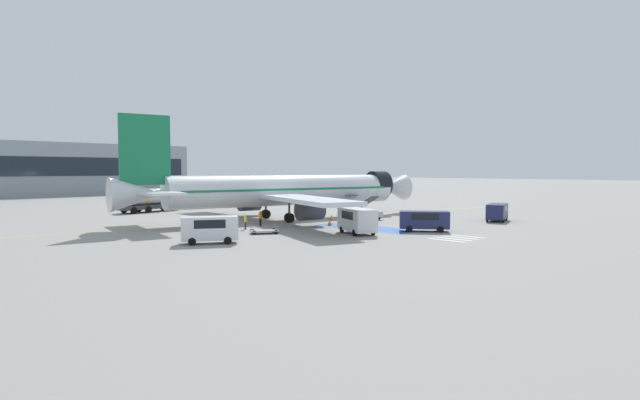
# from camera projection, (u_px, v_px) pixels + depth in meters

# --- Properties ---
(ground_plane) EXTENTS (600.00, 600.00, 0.00)m
(ground_plane) POSITION_uv_depth(u_px,v_px,m) (302.00, 219.00, 61.54)
(ground_plane) COLOR gray
(apron_leadline_yellow) EXTENTS (72.50, 15.46, 0.01)m
(apron_leadline_yellow) POSITION_uv_depth(u_px,v_px,m) (288.00, 220.00, 61.14)
(apron_leadline_yellow) COLOR gold
(apron_leadline_yellow) RESTS_ON ground_plane
(apron_stand_patch_blue) EXTENTS (4.18, 11.55, 0.01)m
(apron_stand_patch_blue) POSITION_uv_depth(u_px,v_px,m) (366.00, 228.00, 52.55)
(apron_stand_patch_blue) COLOR #2856A8
(apron_stand_patch_blue) RESTS_ON ground_plane
(apron_walkway_bar_0) EXTENTS (0.44, 3.60, 0.01)m
(apron_walkway_bar_0) POSITION_uv_depth(u_px,v_px,m) (446.00, 240.00, 43.20)
(apron_walkway_bar_0) COLOR silver
(apron_walkway_bar_0) RESTS_ON ground_plane
(apron_walkway_bar_1) EXTENTS (0.44, 3.60, 0.01)m
(apron_walkway_bar_1) POSITION_uv_depth(u_px,v_px,m) (453.00, 239.00, 44.06)
(apron_walkway_bar_1) COLOR silver
(apron_walkway_bar_1) RESTS_ON ground_plane
(apron_walkway_bar_2) EXTENTS (0.44, 3.60, 0.01)m
(apron_walkway_bar_2) POSITION_uv_depth(u_px,v_px,m) (460.00, 237.00, 44.91)
(apron_walkway_bar_2) COLOR silver
(apron_walkway_bar_2) RESTS_ON ground_plane
(apron_walkway_bar_3) EXTENTS (0.44, 3.60, 0.01)m
(apron_walkway_bar_3) POSITION_uv_depth(u_px,v_px,m) (466.00, 236.00, 45.76)
(apron_walkway_bar_3) COLOR silver
(apron_walkway_bar_3) RESTS_ON ground_plane
(airliner) EXTENTS (39.51, 36.43, 11.79)m
(airliner) POSITION_uv_depth(u_px,v_px,m) (283.00, 191.00, 60.49)
(airliner) COLOR silver
(airliner) RESTS_ON ground_plane
(boarding_stairs_forward) EXTENTS (3.14, 5.51, 3.75)m
(boarding_stairs_forward) POSITION_uv_depth(u_px,v_px,m) (363.00, 211.00, 61.99)
(boarding_stairs_forward) COLOR #ADB2BA
(boarding_stairs_forward) RESTS_ON ground_plane
(fuel_tanker) EXTENTS (9.51, 3.75, 3.40)m
(fuel_tanker) POSITION_uv_depth(u_px,v_px,m) (148.00, 200.00, 72.23)
(fuel_tanker) COLOR #38383D
(fuel_tanker) RESTS_ON ground_plane
(service_van_0) EXTENTS (4.34, 4.91, 2.01)m
(service_van_0) POSITION_uv_depth(u_px,v_px,m) (424.00, 219.00, 49.30)
(service_van_0) COLOR #1E234C
(service_van_0) RESTS_ON ground_plane
(service_van_1) EXTENTS (4.81, 3.19, 2.05)m
(service_van_1) POSITION_uv_depth(u_px,v_px,m) (497.00, 211.00, 59.18)
(service_van_1) COLOR #1E234C
(service_van_1) RESTS_ON ground_plane
(service_van_2) EXTENTS (4.80, 3.91, 2.24)m
(service_van_2) POSITION_uv_depth(u_px,v_px,m) (210.00, 228.00, 41.11)
(service_van_2) COLOR silver
(service_van_2) RESTS_ON ground_plane
(service_van_3) EXTENTS (3.75, 5.03, 2.42)m
(service_van_3) POSITION_uv_depth(u_px,v_px,m) (357.00, 219.00, 47.34)
(service_van_3) COLOR silver
(service_van_3) RESTS_ON ground_plane
(baggage_cart) EXTENTS (3.00, 2.60, 0.87)m
(baggage_cart) POSITION_uv_depth(u_px,v_px,m) (264.00, 231.00, 47.66)
(baggage_cart) COLOR gray
(baggage_cart) RESTS_ON ground_plane
(ground_crew_0) EXTENTS (0.38, 0.49, 1.69)m
(ground_crew_0) POSITION_uv_depth(u_px,v_px,m) (223.00, 220.00, 51.32)
(ground_crew_0) COLOR black
(ground_crew_0) RESTS_ON ground_plane
(ground_crew_1) EXTENTS (0.49, 0.38, 1.64)m
(ground_crew_1) POSITION_uv_depth(u_px,v_px,m) (260.00, 217.00, 54.30)
(ground_crew_1) COLOR black
(ground_crew_1) RESTS_ON ground_plane
(ground_crew_2) EXTENTS (0.31, 0.47, 1.62)m
(ground_crew_2) POSITION_uv_depth(u_px,v_px,m) (342.00, 214.00, 58.23)
(ground_crew_2) COLOR black
(ground_crew_2) RESTS_ON ground_plane
(ground_crew_3) EXTENTS (0.45, 0.48, 1.60)m
(ground_crew_3) POSITION_uv_depth(u_px,v_px,m) (245.00, 221.00, 50.89)
(ground_crew_3) COLOR #191E38
(ground_crew_3) RESTS_ON ground_plane
(traffic_cone_0) EXTENTS (0.55, 0.55, 0.61)m
(traffic_cone_0) POSITION_uv_depth(u_px,v_px,m) (330.00, 223.00, 54.68)
(traffic_cone_0) COLOR orange
(traffic_cone_0) RESTS_ON ground_plane
(traffic_cone_1) EXTENTS (0.59, 0.59, 0.66)m
(traffic_cone_1) POSITION_uv_depth(u_px,v_px,m) (402.00, 217.00, 61.38)
(traffic_cone_1) COLOR orange
(traffic_cone_1) RESTS_ON ground_plane
(traffic_cone_2) EXTENTS (0.56, 0.56, 0.62)m
(traffic_cone_2) POSITION_uv_depth(u_px,v_px,m) (332.00, 218.00, 60.45)
(traffic_cone_2) COLOR orange
(traffic_cone_2) RESTS_ON ground_plane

